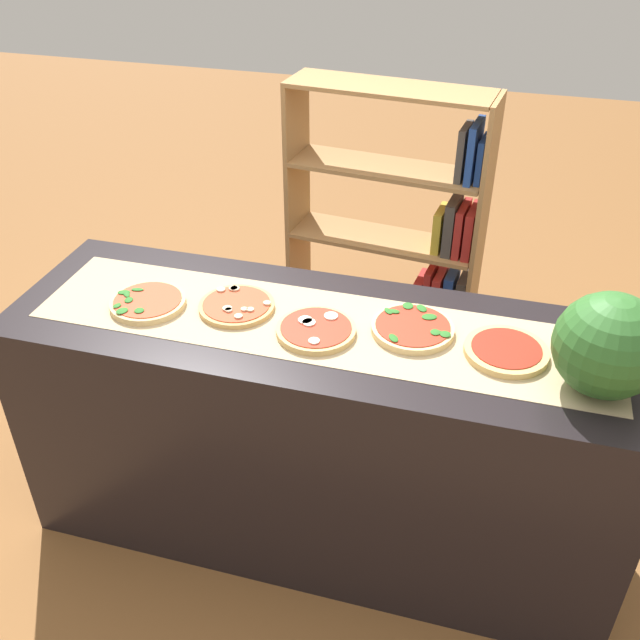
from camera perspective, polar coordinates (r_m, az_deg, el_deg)
ground_plane at (r=2.89m, az=-0.00°, el=-15.66°), size 12.00×12.00×0.00m
counter at (r=2.56m, az=-0.00°, el=-8.97°), size 2.04×0.65×0.92m
parchment_paper at (r=2.27m, az=-0.00°, el=-0.40°), size 1.85×0.41×0.00m
pizza_spinach_0 at (r=2.42m, az=-13.62°, el=1.39°), size 0.25×0.25×0.03m
pizza_mushroom_1 at (r=2.35m, az=-6.67°, el=1.14°), size 0.25×0.25×0.03m
pizza_mozzarella_2 at (r=2.22m, az=-0.32°, el=-0.78°), size 0.25×0.25×0.03m
pizza_spinach_3 at (r=2.25m, az=7.42°, el=-0.64°), size 0.26×0.26×0.03m
pizza_plain_4 at (r=2.21m, az=14.65°, el=-2.36°), size 0.25×0.25×0.02m
watermelon at (r=2.08m, az=22.03°, el=-1.91°), size 0.30×0.30×0.30m
bookshelf at (r=3.28m, az=7.14°, el=5.06°), size 0.90×0.35×1.38m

